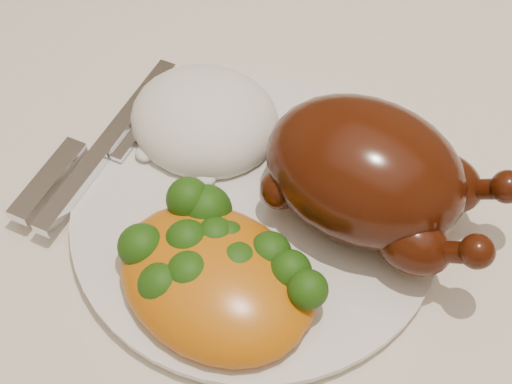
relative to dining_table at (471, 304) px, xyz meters
The scene contains 7 objects.
dining_table is the anchor object (origin of this frame).
tablecloth 0.07m from the dining_table, ahead, with size 1.73×1.03×0.18m.
dinner_plate 0.21m from the dining_table, 148.80° to the right, with size 0.27×0.27×0.01m, color silver.
roast_chicken 0.19m from the dining_table, 151.96° to the right, with size 0.18×0.12×0.09m.
rice_mound 0.27m from the dining_table, 166.17° to the right, with size 0.13×0.13×0.06m.
mac_and_cheese 0.25m from the dining_table, 131.10° to the right, with size 0.15×0.12×0.06m.
cutlery 0.34m from the dining_table, 153.71° to the right, with size 0.06×0.19×0.01m.
Camera 1 is at (0.02, -0.34, 1.20)m, focal length 50.00 mm.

